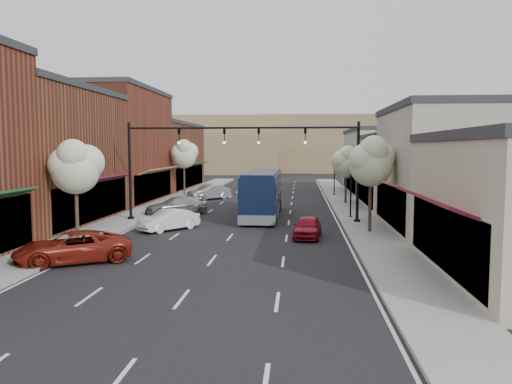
% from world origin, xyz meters
% --- Properties ---
extents(ground, '(160.00, 160.00, 0.00)m').
position_xyz_m(ground, '(0.00, 0.00, 0.00)').
color(ground, black).
rests_on(ground, ground).
extents(sidewalk_left, '(2.80, 73.00, 0.15)m').
position_xyz_m(sidewalk_left, '(-8.40, 18.50, 0.07)').
color(sidewalk_left, gray).
rests_on(sidewalk_left, ground).
extents(sidewalk_right, '(2.80, 73.00, 0.15)m').
position_xyz_m(sidewalk_right, '(8.40, 18.50, 0.07)').
color(sidewalk_right, gray).
rests_on(sidewalk_right, ground).
extents(curb_left, '(0.25, 73.00, 0.17)m').
position_xyz_m(curb_left, '(-7.00, 18.50, 0.07)').
color(curb_left, gray).
rests_on(curb_left, ground).
extents(curb_right, '(0.25, 73.00, 0.17)m').
position_xyz_m(curb_right, '(7.00, 18.50, 0.07)').
color(curb_right, gray).
rests_on(curb_right, ground).
extents(bldg_left_midnear, '(10.14, 14.10, 9.40)m').
position_xyz_m(bldg_left_midnear, '(-14.23, 6.00, 4.66)').
color(bldg_left_midnear, brown).
rests_on(bldg_left_midnear, ground).
extents(bldg_left_midfar, '(10.14, 14.10, 10.90)m').
position_xyz_m(bldg_left_midfar, '(-14.24, 20.00, 5.40)').
color(bldg_left_midfar, brown).
rests_on(bldg_left_midfar, ground).
extents(bldg_left_far, '(10.14, 18.10, 8.40)m').
position_xyz_m(bldg_left_far, '(-14.22, 36.00, 4.16)').
color(bldg_left_far, brown).
rests_on(bldg_left_far, ground).
extents(bldg_right_midnear, '(9.14, 12.10, 7.90)m').
position_xyz_m(bldg_right_midnear, '(13.72, 6.00, 3.91)').
color(bldg_right_midnear, '#A29A8B').
rests_on(bldg_right_midnear, ground).
extents(bldg_right_midfar, '(9.14, 12.10, 6.40)m').
position_xyz_m(bldg_right_midfar, '(13.70, 18.00, 3.17)').
color(bldg_right_midfar, '#B5A88F').
rests_on(bldg_right_midfar, ground).
extents(bldg_right_far, '(9.14, 16.10, 7.40)m').
position_xyz_m(bldg_right_far, '(13.71, 32.00, 3.66)').
color(bldg_right_far, '#A29A8B').
rests_on(bldg_right_far, ground).
extents(hill_far, '(120.00, 30.00, 12.00)m').
position_xyz_m(hill_far, '(0.00, 90.00, 6.00)').
color(hill_far, '#7A6647').
rests_on(hill_far, ground).
extents(hill_near, '(50.00, 20.00, 8.00)m').
position_xyz_m(hill_near, '(-25.00, 78.00, 4.00)').
color(hill_near, '#7A6647').
rests_on(hill_near, ground).
extents(signal_mast_right, '(8.22, 0.46, 7.00)m').
position_xyz_m(signal_mast_right, '(5.62, 8.00, 4.62)').
color(signal_mast_right, black).
rests_on(signal_mast_right, ground).
extents(signal_mast_left, '(8.22, 0.46, 7.00)m').
position_xyz_m(signal_mast_left, '(-5.62, 8.00, 4.62)').
color(signal_mast_left, black).
rests_on(signal_mast_left, ground).
extents(tree_right_near, '(2.85, 2.65, 5.95)m').
position_xyz_m(tree_right_near, '(8.35, 3.94, 4.45)').
color(tree_right_near, '#47382B').
rests_on(tree_right_near, ground).
extents(tree_right_far, '(2.85, 2.65, 5.43)m').
position_xyz_m(tree_right_far, '(8.35, 19.94, 3.99)').
color(tree_right_far, '#47382B').
rests_on(tree_right_far, ground).
extents(tree_left_near, '(2.85, 2.65, 5.69)m').
position_xyz_m(tree_left_near, '(-8.25, -0.06, 4.22)').
color(tree_left_near, '#47382B').
rests_on(tree_left_near, ground).
extents(tree_left_far, '(2.85, 2.65, 6.13)m').
position_xyz_m(tree_left_far, '(-8.25, 25.94, 4.60)').
color(tree_left_far, '#47382B').
rests_on(tree_left_far, ground).
extents(lamp_post_near, '(0.44, 0.44, 4.44)m').
position_xyz_m(lamp_post_near, '(7.80, 10.50, 3.01)').
color(lamp_post_near, black).
rests_on(lamp_post_near, ground).
extents(lamp_post_far, '(0.44, 0.44, 4.44)m').
position_xyz_m(lamp_post_far, '(7.80, 28.00, 3.01)').
color(lamp_post_far, black).
rests_on(lamp_post_far, ground).
extents(coach_bus, '(2.51, 11.24, 3.44)m').
position_xyz_m(coach_bus, '(1.26, 11.03, 1.80)').
color(coach_bus, black).
rests_on(coach_bus, ground).
extents(red_hatchback, '(1.86, 3.86, 1.27)m').
position_xyz_m(red_hatchback, '(4.51, 2.24, 0.64)').
color(red_hatchback, maroon).
rests_on(red_hatchback, ground).
extents(parked_car_a, '(5.61, 4.60, 1.42)m').
position_xyz_m(parked_car_a, '(-6.20, -5.03, 0.71)').
color(parked_car_a, maroon).
rests_on(parked_car_a, ground).
extents(parked_car_b, '(3.60, 4.05, 1.33)m').
position_xyz_m(parked_car_b, '(-4.20, 4.12, 0.66)').
color(parked_car_b, silver).
rests_on(parked_car_b, ground).
extents(parked_car_c, '(5.18, 4.27, 1.42)m').
position_xyz_m(parked_car_c, '(-5.52, 11.33, 0.71)').
color(parked_car_c, gray).
rests_on(parked_car_c, ground).
extents(parked_car_e, '(4.22, 4.47, 1.50)m').
position_xyz_m(parked_car_e, '(-5.07, 22.99, 0.75)').
color(parked_car_e, '#9E9EA4').
rests_on(parked_car_e, ground).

